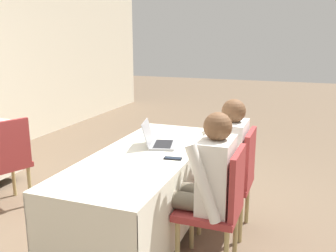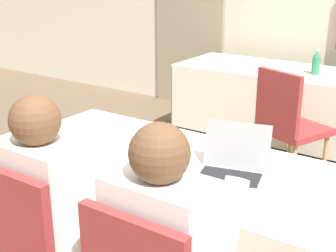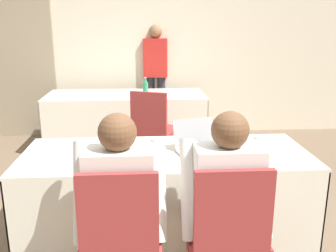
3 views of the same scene
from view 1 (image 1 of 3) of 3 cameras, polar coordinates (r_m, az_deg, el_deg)
ground_plane at (r=3.44m, az=-3.28°, el=-15.69°), size 24.00×24.00×0.00m
conference_table_near at (r=3.21m, az=-3.42°, el=-7.01°), size 2.03×0.79×0.72m
laptop at (r=3.33m, az=-1.45°, el=-2.34°), size 0.36×0.35×0.22m
cell_phone at (r=2.99m, az=0.77°, el=-4.95°), size 0.08×0.15×0.01m
paper_beside_laptop at (r=2.95m, az=-8.26°, el=-5.45°), size 0.32×0.36×0.00m
paper_centre_table at (r=2.71m, az=-11.79°, el=-7.42°), size 0.32×0.36×0.00m
chair_near_left at (r=2.77m, az=7.76°, el=-11.60°), size 0.44×0.44×0.92m
chair_near_right at (r=3.29m, az=10.04°, el=-7.48°), size 0.44×0.44×0.92m
chair_far_spare at (r=3.98m, az=-23.59°, el=-4.69°), size 0.57×0.57×0.92m
person_checkered_shirt at (r=2.72m, az=5.72°, el=-8.28°), size 0.50×0.52×1.18m
person_white_shirt at (r=3.26m, az=8.35°, el=-4.67°), size 0.50×0.52×1.18m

